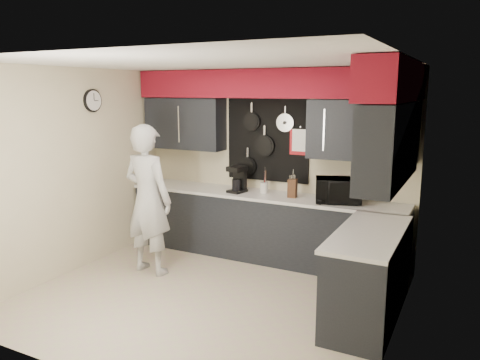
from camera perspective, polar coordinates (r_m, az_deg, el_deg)
The scene contains 10 objects.
ground at distance 5.49m, azimuth -3.82°, elevation -14.06°, with size 4.00×4.00×0.00m, color #BCA692.
back_wall_assembly at distance 6.41m, azimuth 3.43°, elevation 8.15°, with size 4.00×0.36×2.60m.
right_wall_assembly at distance 4.60m, azimuth 18.02°, elevation 5.72°, with size 0.36×3.50×2.60m.
left_wall_assembly at distance 6.33m, azimuth -19.61°, elevation 1.36°, with size 0.05×3.50×2.60m.
base_cabinets at distance 6.07m, azimuth 5.67°, elevation -6.96°, with size 3.95×2.20×0.92m.
microwave at distance 6.01m, azimuth 11.86°, elevation -1.25°, with size 0.56×0.38×0.31m, color black.
knife_block at distance 6.21m, azimuth 6.41°, elevation -1.01°, with size 0.11×0.11×0.24m, color #371811.
utensil_crock at distance 6.45m, azimuth 2.95°, elevation -0.94°, with size 0.11×0.11×0.14m, color white.
coffee_maker at distance 6.48m, azimuth -0.25°, elevation 0.18°, with size 0.24×0.28×0.37m.
person at distance 6.01m, azimuth -11.16°, elevation -2.38°, with size 0.70×0.46×1.91m, color #BABAB7.
Camera 1 is at (2.57, -4.27, 2.32)m, focal length 35.00 mm.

